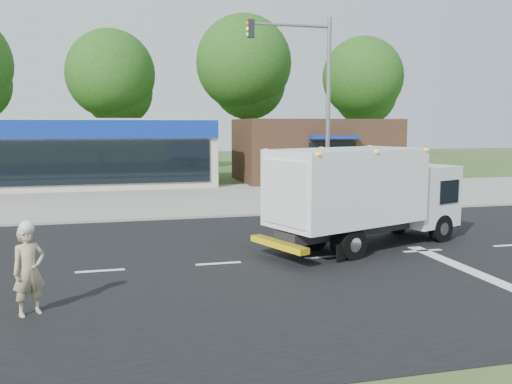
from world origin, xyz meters
TOP-DOWN VIEW (x-y plane):
  - ground at (0.00, 0.00)m, footprint 120.00×120.00m
  - road_asphalt at (0.00, 0.00)m, footprint 60.00×14.00m
  - sidewalk at (0.00, 8.20)m, footprint 60.00×2.40m
  - parking_apron at (0.00, 14.00)m, footprint 60.00×9.00m
  - lane_markings at (1.35, -1.35)m, footprint 55.20×7.00m
  - ems_box_truck at (1.55, 0.90)m, footprint 7.01×4.32m
  - emergency_worker at (-7.18, -2.92)m, footprint 0.76×0.69m
  - retail_strip_mall at (-9.00, 19.93)m, footprint 18.00×6.20m
  - brown_storefront at (7.00, 19.98)m, footprint 10.00×6.70m
  - traffic_signal_pole at (2.35, 7.60)m, footprint 3.51×0.25m
  - background_trees at (-0.85, 28.16)m, footprint 36.77×7.39m

SIDE VIEW (x-z plane):
  - ground at x=0.00m, z-range 0.00..0.00m
  - road_asphalt at x=0.00m, z-range -0.01..0.01m
  - parking_apron at x=0.00m, z-range 0.00..0.02m
  - lane_markings at x=1.35m, z-range 0.01..0.02m
  - sidewalk at x=0.00m, z-range 0.00..0.12m
  - emergency_worker at x=-7.18m, z-range -0.02..1.84m
  - ems_box_truck at x=1.55m, z-range 0.23..3.20m
  - brown_storefront at x=7.00m, z-range 0.00..4.00m
  - retail_strip_mall at x=-9.00m, z-range 0.01..4.01m
  - traffic_signal_pole at x=2.35m, z-range 0.92..8.92m
  - background_trees at x=-0.85m, z-range 1.33..13.43m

